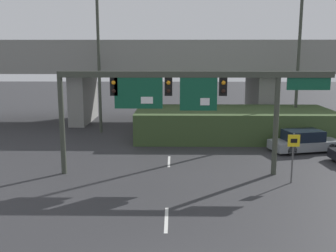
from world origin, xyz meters
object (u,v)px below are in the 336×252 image
(signal_gantry, at_px, (184,92))
(parked_sedan_near_right, at_px, (304,142))
(highway_light_pole_near, at_px, (98,27))
(highway_light_pole_far, at_px, (300,30))
(speed_limit_sign, at_px, (293,151))

(signal_gantry, relative_size, parked_sedan_near_right, 2.93)
(highway_light_pole_near, bearing_deg, parked_sedan_near_right, -22.60)
(signal_gantry, height_order, parked_sedan_near_right, signal_gantry)
(highway_light_pole_near, bearing_deg, highway_light_pole_far, -2.61)
(highway_light_pole_far, bearing_deg, highway_light_pole_near, 177.39)
(speed_limit_sign, xyz_separation_m, parked_sedan_near_right, (2.74, 6.51, -0.99))
(highway_light_pole_far, bearing_deg, speed_limit_sign, -107.28)
(highway_light_pole_far, bearing_deg, signal_gantry, -131.02)
(highway_light_pole_near, xyz_separation_m, highway_light_pole_far, (15.67, -0.72, -0.28))
(signal_gantry, distance_m, highway_light_pole_near, 13.60)
(highway_light_pole_far, relative_size, parked_sedan_near_right, 3.19)
(signal_gantry, bearing_deg, highway_light_pole_near, 120.14)
(speed_limit_sign, relative_size, highway_light_pole_far, 0.16)
(highway_light_pole_far, height_order, parked_sedan_near_right, highway_light_pole_far)
(signal_gantry, distance_m, parked_sedan_near_right, 10.36)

